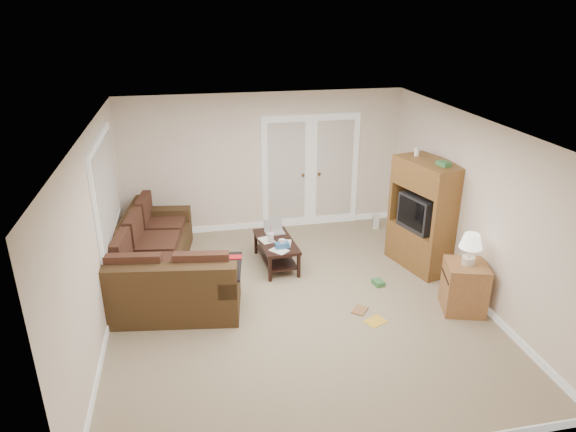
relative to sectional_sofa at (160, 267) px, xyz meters
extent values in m
plane|color=tan|center=(1.85, -0.84, -0.34)|extent=(5.50, 5.50, 0.00)
cube|color=silver|center=(1.85, -0.84, 2.16)|extent=(5.00, 5.50, 0.02)
cube|color=white|center=(-0.65, -0.84, 0.91)|extent=(0.02, 5.50, 2.50)
cube|color=white|center=(4.35, -0.84, 0.91)|extent=(0.02, 5.50, 2.50)
cube|color=white|center=(1.85, 1.91, 0.91)|extent=(5.00, 0.02, 2.50)
cube|color=white|center=(1.85, -3.59, 0.91)|extent=(5.00, 0.02, 2.50)
cube|color=white|center=(2.25, 1.88, 0.69)|extent=(0.90, 0.04, 2.13)
cube|color=white|center=(3.15, 1.88, 0.69)|extent=(0.90, 0.04, 2.13)
cube|color=silver|center=(2.25, 1.85, 0.74)|extent=(0.68, 0.02, 1.80)
cube|color=silver|center=(3.15, 1.85, 0.74)|extent=(0.68, 0.02, 1.80)
cube|color=white|center=(-0.62, 0.16, 1.21)|extent=(0.04, 1.92, 1.42)
cube|color=silver|center=(-0.59, 0.16, 1.21)|extent=(0.02, 1.74, 1.24)
cube|color=#44301A|center=(-0.12, 0.54, -0.12)|extent=(1.23, 2.43, 0.42)
cube|color=#44301A|center=(-0.45, 0.59, 0.31)|extent=(0.57, 2.33, 0.43)
cube|color=#44301A|center=(0.03, 1.57, 0.20)|extent=(0.93, 0.37, 0.22)
cube|color=#47281C|center=(-0.04, 0.53, 0.15)|extent=(0.92, 2.29, 0.12)
cube|color=#44301A|center=(0.17, -0.68, -0.12)|extent=(1.93, 1.16, 0.42)
cube|color=#44301A|center=(0.12, -1.01, 0.31)|extent=(1.83, 0.50, 0.43)
cube|color=#44301A|center=(0.95, -0.79, 0.20)|extent=(0.37, 0.93, 0.22)
cube|color=#47281C|center=(0.18, -0.60, 0.15)|extent=(1.79, 0.84, 0.12)
cube|color=black|center=(0.95, -0.79, 0.33)|extent=(0.44, 0.85, 0.03)
cube|color=red|center=(0.98, -0.57, 0.35)|extent=(0.34, 0.17, 0.02)
cube|color=black|center=(1.79, 0.37, 0.07)|extent=(0.61, 1.09, 0.05)
cube|color=black|center=(1.79, 0.37, -0.19)|extent=(0.53, 1.01, 0.03)
cylinder|color=white|center=(1.70, 0.32, 0.17)|extent=(0.09, 0.09, 0.15)
cylinder|color=red|center=(1.70, 0.32, 0.32)|extent=(0.01, 0.01, 0.13)
cube|color=#2D5E92|center=(1.83, 0.09, 0.14)|extent=(0.22, 0.13, 0.09)
cube|color=white|center=(1.80, 0.28, 0.10)|extent=(0.39, 0.60, 0.00)
cube|color=brown|center=(4.05, -0.07, -0.01)|extent=(0.86, 1.20, 0.65)
cube|color=brown|center=(4.05, -0.07, 1.17)|extent=(0.86, 1.20, 0.43)
cube|color=black|center=(4.03, -0.08, 0.58)|extent=(0.67, 0.76, 0.54)
cube|color=black|center=(3.77, -0.15, 0.60)|extent=(0.16, 0.54, 0.43)
cube|color=#387B41|center=(4.12, -0.33, 1.42)|extent=(0.18, 0.22, 0.06)
cylinder|color=white|center=(3.96, 0.24, 1.45)|extent=(0.08, 0.08, 0.13)
cube|color=#9C6639|center=(4.05, -1.41, 0.01)|extent=(0.66, 0.66, 0.69)
cylinder|color=beige|center=(4.05, -1.41, 0.41)|extent=(0.17, 0.17, 0.11)
cylinder|color=beige|center=(4.05, -1.41, 0.54)|extent=(0.03, 0.03, 0.15)
cone|color=#EEE9CD|center=(4.05, -1.41, 0.70)|extent=(0.30, 0.30, 0.19)
cube|color=white|center=(3.86, 1.44, -0.19)|extent=(0.14, 0.12, 0.29)
cube|color=gold|center=(2.79, -1.46, -0.33)|extent=(0.33, 0.30, 0.01)
cube|color=#387B41|center=(3.17, -0.56, -0.30)|extent=(0.17, 0.20, 0.07)
imported|color=olive|center=(2.60, -1.12, -0.33)|extent=(0.28, 0.29, 0.02)
camera|label=1|loc=(0.53, -6.85, 3.54)|focal=32.00mm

